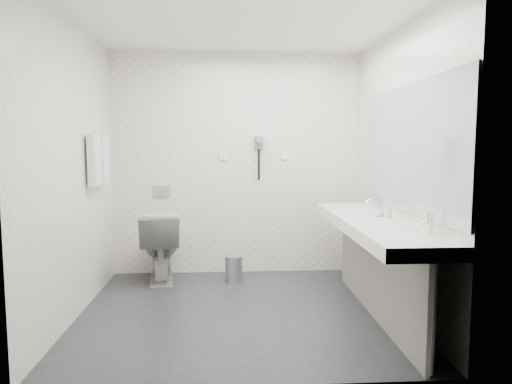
{
  "coord_description": "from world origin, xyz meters",
  "views": [
    {
      "loc": [
        -0.1,
        -4.02,
        1.48
      ],
      "look_at": [
        0.15,
        0.15,
        1.05
      ],
      "focal_mm": 32.76,
      "sensor_mm": 36.0,
      "label": 1
    }
  ],
  "objects": [
    {
      "name": "pedal_bin",
      "position": [
        -0.04,
        0.92,
        0.13
      ],
      "size": [
        0.22,
        0.22,
        0.27
      ],
      "primitive_type": "cylinder",
      "rotation": [
        0.0,
        0.0,
        0.14
      ],
      "color": "#B2B5BA",
      "rests_on": "floor"
    },
    {
      "name": "wall_left",
      "position": [
        -1.4,
        0.0,
        1.25
      ],
      "size": [
        0.0,
        2.6,
        2.6
      ],
      "primitive_type": "plane",
      "rotation": [
        1.57,
        0.0,
        1.57
      ],
      "color": "white",
      "rests_on": "floor"
    },
    {
      "name": "ceiling",
      "position": [
        0.0,
        0.0,
        2.5
      ],
      "size": [
        2.8,
        2.8,
        0.0
      ],
      "primitive_type": "plane",
      "rotation": [
        3.14,
        0.0,
        0.0
      ],
      "color": "white",
      "rests_on": "wall_back"
    },
    {
      "name": "vanity_post_far",
      "position": [
        1.18,
        0.84,
        0.38
      ],
      "size": [
        0.06,
        0.06,
        0.75
      ],
      "primitive_type": "cylinder",
      "color": "silver",
      "rests_on": "floor"
    },
    {
      "name": "vanity_panel",
      "position": [
        1.15,
        -0.2,
        0.38
      ],
      "size": [
        0.03,
        2.15,
        0.75
      ],
      "primitive_type": "cube",
      "color": "gray",
      "rests_on": "floor"
    },
    {
      "name": "basin_near",
      "position": [
        1.12,
        -0.85,
        0.83
      ],
      "size": [
        0.4,
        0.31,
        0.05
      ],
      "primitive_type": "ellipsoid",
      "color": "white",
      "rests_on": "vanity_counter"
    },
    {
      "name": "floor",
      "position": [
        0.0,
        0.0,
        0.0
      ],
      "size": [
        2.8,
        2.8,
        0.0
      ],
      "primitive_type": "plane",
      "color": "#25262A",
      "rests_on": "ground"
    },
    {
      "name": "towel_rail",
      "position": [
        -1.35,
        0.55,
        1.55
      ],
      "size": [
        0.02,
        0.62,
        0.02
      ],
      "primitive_type": "cylinder",
      "rotation": [
        1.57,
        0.0,
        0.0
      ],
      "color": "silver",
      "rests_on": "wall_left"
    },
    {
      "name": "toilet",
      "position": [
        -0.84,
        1.02,
        0.39
      ],
      "size": [
        0.52,
        0.81,
        0.77
      ],
      "primitive_type": "imported",
      "rotation": [
        0.0,
        0.0,
        3.26
      ],
      "color": "white",
      "rests_on": "floor"
    },
    {
      "name": "towel_far",
      "position": [
        -1.34,
        0.69,
        1.33
      ],
      "size": [
        0.07,
        0.24,
        0.48
      ],
      "primitive_type": "cube",
      "color": "white",
      "rests_on": "towel_rail"
    },
    {
      "name": "faucet_near",
      "position": [
        1.32,
        -0.85,
        0.92
      ],
      "size": [
        0.04,
        0.04,
        0.15
      ],
      "primitive_type": "cylinder",
      "color": "silver",
      "rests_on": "vanity_counter"
    },
    {
      "name": "towel_near",
      "position": [
        -1.34,
        0.41,
        1.33
      ],
      "size": [
        0.07,
        0.24,
        0.48
      ],
      "primitive_type": "cube",
      "color": "white",
      "rests_on": "towel_rail"
    },
    {
      "name": "dryer_cord",
      "position": [
        0.25,
        1.26,
        1.25
      ],
      "size": [
        0.02,
        0.02,
        0.35
      ],
      "primitive_type": "cylinder",
      "color": "black",
      "rests_on": "dryer_cradle"
    },
    {
      "name": "wall_back",
      "position": [
        0.0,
        1.3,
        1.25
      ],
      "size": [
        2.8,
        0.0,
        2.8
      ],
      "primitive_type": "plane",
      "rotation": [
        1.57,
        0.0,
        0.0
      ],
      "color": "white",
      "rests_on": "floor"
    },
    {
      "name": "mirror",
      "position": [
        1.39,
        -0.2,
        1.45
      ],
      "size": [
        0.02,
        2.2,
        1.05
      ],
      "primitive_type": "cube",
      "color": "#B2BCC6",
      "rests_on": "wall_right"
    },
    {
      "name": "dryer_cradle",
      "position": [
        0.25,
        1.27,
        1.5
      ],
      "size": [
        0.1,
        0.04,
        0.14
      ],
      "primitive_type": "cube",
      "color": "gray",
      "rests_on": "wall_back"
    },
    {
      "name": "switch_plate_b",
      "position": [
        0.55,
        1.29,
        1.35
      ],
      "size": [
        0.09,
        0.02,
        0.09
      ],
      "primitive_type": "cube",
      "color": "white",
      "rests_on": "wall_back"
    },
    {
      "name": "soap_bottle_b",
      "position": [
        1.22,
        -0.06,
        0.89
      ],
      "size": [
        0.09,
        0.09,
        0.09
      ],
      "primitive_type": "imported",
      "rotation": [
        0.0,
        0.0,
        -0.31
      ],
      "color": "white",
      "rests_on": "vanity_counter"
    },
    {
      "name": "vanity_post_near",
      "position": [
        1.18,
        -1.24,
        0.38
      ],
      "size": [
        0.06,
        0.06,
        0.75
      ],
      "primitive_type": "cylinder",
      "color": "silver",
      "rests_on": "floor"
    },
    {
      "name": "bin_lid",
      "position": [
        -0.04,
        0.92,
        0.27
      ],
      "size": [
        0.19,
        0.19,
        0.02
      ],
      "primitive_type": "cylinder",
      "color": "#B2B5BA",
      "rests_on": "pedal_bin"
    },
    {
      "name": "glass_left",
      "position": [
        1.24,
        -0.03,
        0.9
      ],
      "size": [
        0.06,
        0.06,
        0.11
      ],
      "primitive_type": "cylinder",
      "rotation": [
        0.0,
        0.0,
        0.08
      ],
      "color": "silver",
      "rests_on": "vanity_counter"
    },
    {
      "name": "switch_plate_a",
      "position": [
        -0.15,
        1.29,
        1.35
      ],
      "size": [
        0.09,
        0.02,
        0.09
      ],
      "primitive_type": "cube",
      "color": "white",
      "rests_on": "wall_back"
    },
    {
      "name": "wall_front",
      "position": [
        0.0,
        -1.3,
        1.25
      ],
      "size": [
        2.8,
        0.0,
        2.8
      ],
      "primitive_type": "plane",
      "rotation": [
        -1.57,
        0.0,
        0.0
      ],
      "color": "white",
      "rests_on": "floor"
    },
    {
      "name": "basin_far",
      "position": [
        1.12,
        0.45,
        0.83
      ],
      "size": [
        0.4,
        0.31,
        0.05
      ],
      "primitive_type": "ellipsoid",
      "color": "white",
      "rests_on": "vanity_counter"
    },
    {
      "name": "dryer_barrel",
      "position": [
        0.25,
        1.2,
        1.53
      ],
      "size": [
        0.08,
        0.14,
        0.08
      ],
      "primitive_type": "cylinder",
      "rotation": [
        1.57,
        0.0,
        0.0
      ],
      "color": "gray",
      "rests_on": "dryer_cradle"
    },
    {
      "name": "soap_bottle_a",
      "position": [
        1.27,
        -0.11,
        0.9
      ],
      "size": [
        0.07,
        0.07,
        0.11
      ],
      "primitive_type": "imported",
      "rotation": [
        0.0,
        0.0,
        0.66
      ],
      "color": "white",
      "rests_on": "vanity_counter"
    },
    {
      "name": "vanity_counter",
      "position": [
        1.12,
        -0.2,
        0.8
      ],
      "size": [
        0.55,
        2.2,
        0.1
      ],
      "primitive_type": "cube",
      "color": "white",
      "rests_on": "floor"
    },
    {
      "name": "wall_right",
      "position": [
        1.4,
        0.0,
        1.25
      ],
      "size": [
        0.0,
        2.6,
        2.6
      ],
      "primitive_type": "plane",
      "rotation": [
        1.57,
        0.0,
        -1.57
      ],
      "color": "white",
      "rests_on": "floor"
    },
    {
      "name": "flush_plate",
      "position": [
        -0.85,
        1.29,
        0.95
      ],
      "size": [
        0.18,
        0.02,
        0.12
      ],
      "primitive_type": "cube",
      "color": "#B2B5BA",
      "rests_on": "wall_back"
    },
    {
      "name": "faucet_far",
      "position": [
        1.32,
        0.45,
        0.92
      ],
      "size": [
        0.04,
        0.04,
        0.15
      ],
      "primitive_type": "cylinder",
      "color": "silver",
      "rests_on": "vanity_counter"
    }
  ]
}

